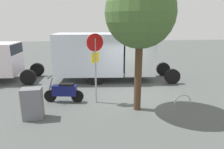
# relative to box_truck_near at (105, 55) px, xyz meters

# --- Properties ---
(ground_plane) EXTENTS (60.00, 60.00, 0.00)m
(ground_plane) POSITION_rel_box_truck_near_xyz_m (-0.93, 2.73, -1.60)
(ground_plane) COLOR #4E5250
(box_truck_near) EXTENTS (7.53, 2.71, 2.90)m
(box_truck_near) POSITION_rel_box_truck_near_xyz_m (0.00, 0.00, 0.00)
(box_truck_near) COLOR black
(box_truck_near) RESTS_ON ground
(motorcycle) EXTENTS (1.81, 0.60, 1.20)m
(motorcycle) POSITION_rel_box_truck_near_xyz_m (2.09, 3.41, -1.08)
(motorcycle) COLOR black
(motorcycle) RESTS_ON ground
(stop_sign) EXTENTS (0.71, 0.33, 3.10)m
(stop_sign) POSITION_rel_box_truck_near_xyz_m (0.66, 3.61, 0.46)
(stop_sign) COLOR #9E9EA3
(stop_sign) RESTS_ON ground
(street_tree) EXTENTS (2.68, 2.68, 5.23)m
(street_tree) POSITION_rel_box_truck_near_xyz_m (-1.04, 4.52, 2.26)
(street_tree) COLOR #47301E
(street_tree) RESTS_ON ground
(utility_cabinet) EXTENTS (0.77, 0.54, 1.20)m
(utility_cabinet) POSITION_rel_box_truck_near_xyz_m (3.07, 4.91, -1.00)
(utility_cabinet) COLOR slate
(utility_cabinet) RESTS_ON ground
(bike_rack_hoop) EXTENTS (0.85, 0.15, 0.85)m
(bike_rack_hoop) POSITION_rel_box_truck_near_xyz_m (-3.22, 4.15, -1.60)
(bike_rack_hoop) COLOR #B7B7BC
(bike_rack_hoop) RESTS_ON ground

